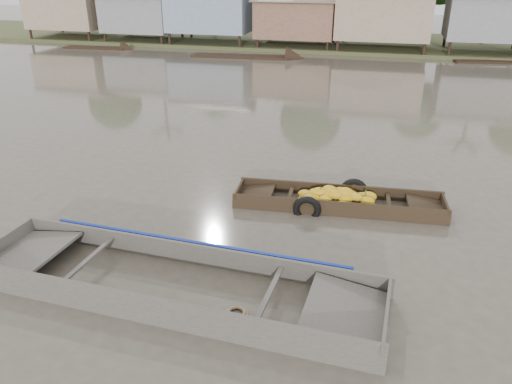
# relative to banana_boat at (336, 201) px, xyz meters

# --- Properties ---
(ground) EXTENTS (120.00, 120.00, 0.00)m
(ground) POSITION_rel_banana_boat_xyz_m (-2.11, -2.76, -0.16)
(ground) COLOR #4F493D
(ground) RESTS_ON ground
(riverbank) EXTENTS (120.00, 12.47, 10.22)m
(riverbank) POSITION_rel_banana_boat_xyz_m (0.92, 29.10, 2.91)
(riverbank) COLOR #384723
(riverbank) RESTS_ON ground
(banana_boat) EXTENTS (5.71, 1.75, 0.81)m
(banana_boat) POSITION_rel_banana_boat_xyz_m (0.00, 0.00, 0.00)
(banana_boat) COLOR black
(banana_boat) RESTS_ON ground
(viewer_boat) EXTENTS (8.58, 2.62, 0.68)m
(viewer_boat) POSITION_rel_banana_boat_xyz_m (-2.71, -4.68, -0.08)
(viewer_boat) COLOR #423D37
(viewer_boat) RESTS_ON ground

